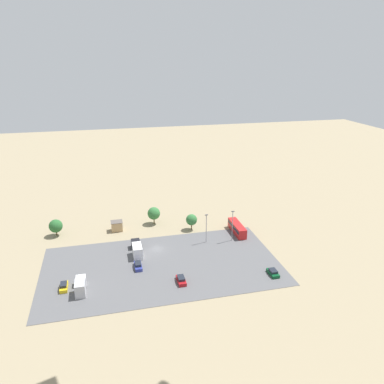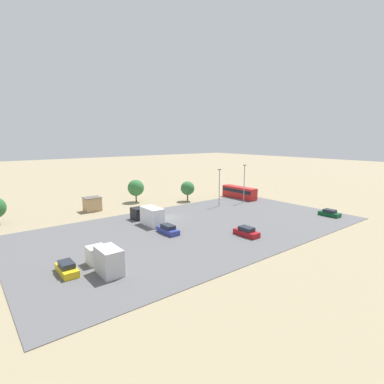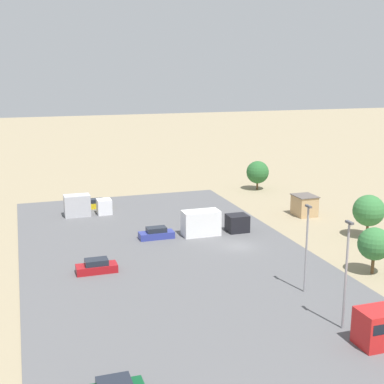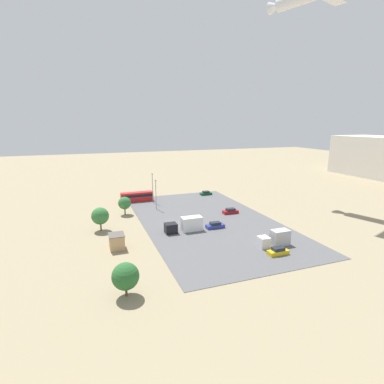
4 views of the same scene
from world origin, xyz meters
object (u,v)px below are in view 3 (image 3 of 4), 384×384
parked_car_3 (97,267)px  parked_car_2 (96,204)px  parked_car_0 (156,234)px  parked_truck_1 (85,206)px  parked_truck_0 (211,223)px  shed_building (304,205)px

parked_car_3 → parked_car_2: bearing=172.1°
parked_car_0 → parked_car_2: parked_car_0 is taller
parked_car_2 → parked_truck_1: (-4.03, 2.21, 0.88)m
parked_car_3 → parked_truck_1: (24.12, -1.72, 0.87)m
parked_car_0 → parked_truck_1: bearing=27.7°
parked_car_2 → parked_truck_1: bearing=-28.7°
parked_truck_0 → parked_car_0: bearing=-93.6°
parked_car_3 → parked_truck_0: size_ratio=0.49×
parked_car_0 → parked_car_2: size_ratio=1.09×
parked_truck_0 → parked_truck_1: 21.26m
parked_car_0 → parked_truck_1: 16.31m
parked_car_0 → parked_car_3: size_ratio=1.03×
parked_car_3 → parked_truck_0: (9.22, -16.89, 0.91)m
parked_truck_1 → parked_truck_0: bearing=45.5°
parked_car_3 → parked_car_0: bearing=136.2°
shed_building → parked_car_2: size_ratio=0.87×
parked_truck_1 → parked_car_0: bearing=27.7°
shed_building → parked_truck_0: parked_truck_0 is taller
parked_car_0 → parked_car_3: (-9.70, 9.31, -0.00)m
shed_building → parked_car_3: bearing=112.4°
parked_truck_0 → parked_car_2: bearing=-145.6°
parked_car_2 → parked_truck_1: 4.68m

